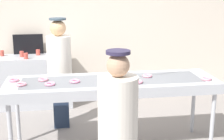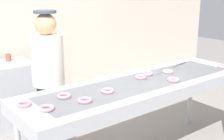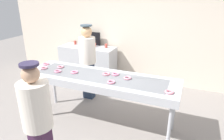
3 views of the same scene
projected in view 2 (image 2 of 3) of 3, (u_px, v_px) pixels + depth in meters
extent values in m
cube|color=beige|center=(44.00, 11.00, 4.90)|extent=(8.00, 0.12, 3.20)
cube|color=#B7BABF|center=(142.00, 88.00, 3.31)|extent=(2.78, 0.81, 0.13)
cube|color=slate|center=(142.00, 85.00, 3.30)|extent=(2.37, 0.56, 0.08)
cylinder|color=#B7BABF|center=(190.00, 96.00, 4.45)|extent=(0.06, 0.06, 0.85)
torus|color=pink|center=(168.00, 71.00, 3.63)|extent=(0.15, 0.15, 0.03)
torus|color=pink|center=(64.00, 96.00, 2.83)|extent=(0.16, 0.16, 0.03)
torus|color=pink|center=(24.00, 104.00, 2.63)|extent=(0.15, 0.15, 0.03)
torus|color=pink|center=(173.00, 80.00, 3.32)|extent=(0.15, 0.15, 0.03)
torus|color=pink|center=(141.00, 77.00, 3.41)|extent=(0.17, 0.17, 0.03)
torus|color=pink|center=(47.00, 108.00, 2.55)|extent=(0.14, 0.14, 0.03)
torus|color=pink|center=(108.00, 91.00, 2.96)|extent=(0.16, 0.16, 0.03)
torus|color=pink|center=(223.00, 66.00, 3.86)|extent=(0.15, 0.15, 0.03)
torus|color=pink|center=(148.00, 73.00, 3.54)|extent=(0.17, 0.17, 0.03)
torus|color=pink|center=(85.00, 100.00, 2.72)|extent=(0.18, 0.18, 0.03)
cube|color=#202E45|center=(51.00, 119.00, 3.66)|extent=(0.24, 0.18, 0.88)
cylinder|color=silver|center=(48.00, 60.00, 3.46)|extent=(0.37, 0.37, 0.58)
sphere|color=tan|center=(46.00, 24.00, 3.35)|extent=(0.24, 0.24, 0.24)
cylinder|color=#3C4C56|center=(45.00, 12.00, 3.32)|extent=(0.25, 0.25, 0.03)
cylinder|color=#CC4C3F|center=(8.00, 57.00, 4.36)|extent=(0.07, 0.07, 0.10)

